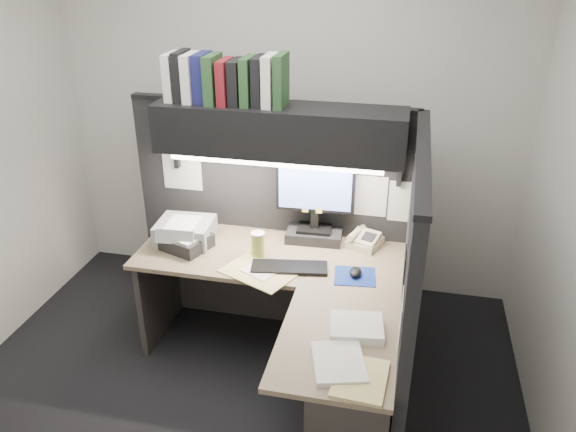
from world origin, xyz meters
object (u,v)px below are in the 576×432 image
object	(u,v)px
keyboard	(289,267)
telephone	(365,240)
coffee_cup	(258,245)
notebook_stack	(185,241)
overhead_shelf	(279,130)
printer	(185,231)
desk	(301,352)
monitor	(315,210)

from	to	relation	value
keyboard	telephone	world-z (taller)	telephone
coffee_cup	notebook_stack	distance (m)	0.49
overhead_shelf	printer	bearing A→B (deg)	-167.46
desk	coffee_cup	size ratio (longest dim) A/B	10.97
monitor	desk	bearing A→B (deg)	-87.02
printer	keyboard	bearing A→B (deg)	-18.74
keyboard	coffee_cup	bearing A→B (deg)	143.38
coffee_cup	overhead_shelf	bearing A→B (deg)	68.24
overhead_shelf	coffee_cup	size ratio (longest dim) A/B	10.01
telephone	notebook_stack	bearing A→B (deg)	-145.77
overhead_shelf	printer	world-z (taller)	overhead_shelf
overhead_shelf	telephone	world-z (taller)	overhead_shelf
keyboard	coffee_cup	xyz separation A→B (m)	(-0.23, 0.12, 0.07)
printer	notebook_stack	bearing A→B (deg)	-73.34
telephone	printer	bearing A→B (deg)	-150.19
desk	monitor	bearing A→B (deg)	95.47
monitor	keyboard	xyz separation A→B (m)	(-0.08, -0.41, -0.21)
desk	printer	size ratio (longest dim) A/B	4.74
monitor	keyboard	distance (m)	0.47
telephone	overhead_shelf	bearing A→B (deg)	-153.84
overhead_shelf	printer	distance (m)	0.94
telephone	coffee_cup	world-z (taller)	coffee_cup
overhead_shelf	keyboard	bearing A→B (deg)	-67.75
overhead_shelf	keyboard	xyz separation A→B (m)	(0.14, -0.34, -0.76)
telephone	notebook_stack	xyz separation A→B (m)	(-1.15, -0.28, 0.00)
desk	printer	xyz separation A→B (m)	(-0.92, 0.62, 0.36)
telephone	desk	bearing A→B (deg)	-87.38
desk	coffee_cup	bearing A→B (deg)	126.53
printer	notebook_stack	world-z (taller)	printer
desk	coffee_cup	xyz separation A→B (m)	(-0.39, 0.53, 0.36)
telephone	coffee_cup	distance (m)	0.71
keyboard	telephone	distance (m)	0.58
keyboard	desk	bearing A→B (deg)	-78.05
coffee_cup	monitor	bearing A→B (deg)	43.07
overhead_shelf	monitor	distance (m)	0.60
printer	notebook_stack	xyz separation A→B (m)	(0.03, -0.09, -0.03)
desk	monitor	distance (m)	0.97
keyboard	telephone	bearing A→B (deg)	33.95
monitor	telephone	xyz separation A→B (m)	(0.34, -0.01, -0.18)
coffee_cup	notebook_stack	xyz separation A→B (m)	(-0.49, 0.00, -0.03)
overhead_shelf	telephone	bearing A→B (deg)	5.60
desk	overhead_shelf	bearing A→B (deg)	111.79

